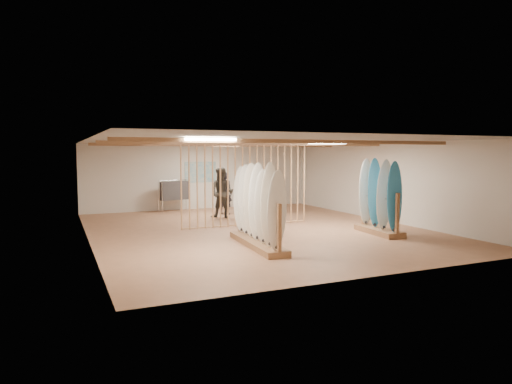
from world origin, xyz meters
name	(u,v)px	position (x,y,z in m)	size (l,w,h in m)	color
floor	(256,230)	(0.00, 0.00, 0.00)	(12.00, 12.00, 0.00)	#AB7452
ceiling	(256,141)	(0.00, 0.00, 2.80)	(12.00, 12.00, 0.00)	gray
wall_back	(200,177)	(0.00, 6.00, 1.40)	(12.00, 12.00, 0.00)	beige
wall_front	(380,206)	(0.00, -6.00, 1.40)	(12.00, 12.00, 0.00)	beige
wall_left	(87,191)	(-5.00, 0.00, 1.40)	(12.00, 12.00, 0.00)	beige
wall_right	(383,182)	(5.00, 0.00, 1.40)	(12.00, 12.00, 0.00)	beige
ceiling_slats	(256,144)	(0.00, 0.00, 2.72)	(9.50, 6.12, 0.10)	#906441
light_panels	(256,143)	(0.00, 0.00, 2.74)	(1.20, 0.35, 0.06)	white
bamboo_partition	(246,184)	(0.00, 0.80, 1.40)	(4.45, 0.05, 2.78)	tan
poster	(201,172)	(0.00, 5.98, 1.60)	(1.40, 0.03, 0.90)	teal
rack_left	(257,219)	(-1.02, -2.40, 0.73)	(0.79, 3.07, 2.12)	#906441
rack_right	(379,209)	(3.09, -2.17, 0.74)	(0.77, 1.92, 2.18)	#906441
clothing_rack_a	(174,191)	(-1.31, 5.40, 0.88)	(1.23, 0.57, 1.35)	silver
clothing_rack_b	(267,191)	(2.07, 3.61, 0.87)	(1.24, 0.48, 1.34)	silver
shopper_a	(225,190)	(0.33, 3.83, 0.96)	(0.70, 0.47, 1.91)	black
shopper_b	(222,190)	(-0.13, 2.83, 1.07)	(1.04, 0.81, 2.15)	#342F28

